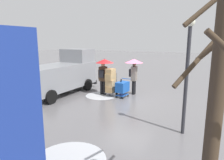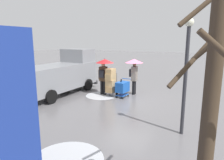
{
  "view_description": "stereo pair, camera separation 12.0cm",
  "coord_description": "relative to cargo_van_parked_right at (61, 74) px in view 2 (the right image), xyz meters",
  "views": [
    {
      "loc": [
        -4.12,
        10.09,
        3.17
      ],
      "look_at": [
        0.73,
        0.62,
        1.05
      ],
      "focal_mm": 32.11,
      "sensor_mm": 36.0,
      "label": 1
    },
    {
      "loc": [
        -4.23,
        10.04,
        3.17
      ],
      "look_at": [
        0.73,
        0.62,
        1.05
      ],
      "focal_mm": 32.11,
      "sensor_mm": 36.0,
      "label": 2
    }
  ],
  "objects": [
    {
      "name": "ground_plane",
      "position": [
        -4.02,
        -0.95,
        -1.18
      ],
      "size": [
        90.0,
        90.0,
        0.0
      ],
      "primitive_type": "plane",
      "color": "slate"
    },
    {
      "name": "bare_tree_near",
      "position": [
        -8.21,
        5.81,
        0.87
      ],
      "size": [
        1.38,
        1.38,
        4.05
      ],
      "color": "#423323",
      "rests_on": "ground"
    },
    {
      "name": "pedestrian_black_side",
      "position": [
        -4.0,
        -1.74,
        0.39
      ],
      "size": [
        1.04,
        1.04,
        2.15
      ],
      "color": "black",
      "rests_on": "ground"
    },
    {
      "name": "slush_patch_near_cluster",
      "position": [
        -4.91,
        5.37,
        -1.18
      ],
      "size": [
        2.02,
        2.02,
        0.01
      ],
      "primitive_type": "cylinder",
      "color": "silver",
      "rests_on": "ground"
    },
    {
      "name": "slush_patch_under_van",
      "position": [
        -2.45,
        -0.61,
        -1.18
      ],
      "size": [
        1.84,
        1.84,
        0.01
      ],
      "primitive_type": "cylinder",
      "color": "silver",
      "rests_on": "ground"
    },
    {
      "name": "hand_dolly_boxes",
      "position": [
        -2.96,
        -0.79,
        -0.31
      ],
      "size": [
        0.54,
        0.72,
        1.59
      ],
      "color": "#515156",
      "rests_on": "ground"
    },
    {
      "name": "shopping_cart_vendor",
      "position": [
        -3.67,
        -0.85,
        -0.61
      ],
      "size": [
        0.63,
        0.87,
        1.04
      ],
      "color": "#1951B2",
      "rests_on": "ground"
    },
    {
      "name": "pedestrian_pink_side",
      "position": [
        -2.48,
        -0.86,
        0.39
      ],
      "size": [
        1.04,
        1.04,
        2.15
      ],
      "color": "black",
      "rests_on": "ground"
    },
    {
      "name": "street_lamp",
      "position": [
        -7.37,
        2.28,
        1.19
      ],
      "size": [
        0.28,
        0.28,
        3.86
      ],
      "color": "#2D2D33",
      "rests_on": "ground"
    },
    {
      "name": "cargo_van_parked_right",
      "position": [
        0.0,
        0.0,
        0.0
      ],
      "size": [
        2.28,
        5.38,
        2.6
      ],
      "color": "gray",
      "rests_on": "ground"
    }
  ]
}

